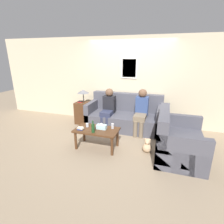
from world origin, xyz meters
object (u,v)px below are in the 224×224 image
(drinking_glass, at_px, (87,125))
(person_right, at_px, (141,110))
(couch_side, at_px, (177,141))
(teddy_bear, at_px, (147,146))
(person_left, at_px, (108,107))
(couch_main, at_px, (125,117))
(wine_bottle, at_px, (93,128))
(coffee_table, at_px, (97,132))

(drinking_glass, bearing_deg, person_right, 45.49)
(couch_side, distance_m, teddy_bear, 0.64)
(drinking_glass, bearing_deg, person_left, 82.80)
(couch_main, distance_m, couch_side, 1.84)
(wine_bottle, distance_m, person_right, 1.59)
(couch_main, height_order, wine_bottle, couch_main)
(coffee_table, bearing_deg, person_left, 95.87)
(couch_side, relative_size, person_right, 1.12)
(drinking_glass, distance_m, teddy_bear, 1.46)
(couch_main, relative_size, person_right, 1.78)
(couch_main, xyz_separation_m, person_left, (-0.45, -0.18, 0.31))
(drinking_glass, relative_size, person_left, 0.07)
(couch_side, relative_size, teddy_bear, 4.03)
(drinking_glass, bearing_deg, couch_main, 65.56)
(couch_side, distance_m, person_left, 2.13)
(coffee_table, relative_size, person_right, 0.83)
(coffee_table, distance_m, drinking_glass, 0.29)
(teddy_bear, bearing_deg, couch_main, 124.07)
(couch_main, distance_m, wine_bottle, 1.59)
(person_right, bearing_deg, wine_bottle, -121.73)
(person_left, relative_size, teddy_bear, 3.50)
(person_left, distance_m, person_right, 0.95)
(couch_main, bearing_deg, coffee_table, -103.57)
(couch_side, relative_size, wine_bottle, 4.91)
(couch_main, relative_size, teddy_bear, 6.43)
(wine_bottle, height_order, person_right, person_right)
(drinking_glass, bearing_deg, couch_side, 3.94)
(coffee_table, height_order, person_right, person_right)
(couch_main, distance_m, coffee_table, 1.40)
(couch_side, distance_m, coffee_table, 1.77)
(wine_bottle, bearing_deg, drinking_glass, 136.42)
(couch_side, bearing_deg, teddy_bear, 95.28)
(wine_bottle, height_order, drinking_glass, wine_bottle)
(person_right, bearing_deg, couch_side, -46.32)
(coffee_table, bearing_deg, person_right, 54.70)
(drinking_glass, bearing_deg, wine_bottle, -43.58)
(person_right, height_order, teddy_bear, person_right)
(couch_side, relative_size, drinking_glass, 15.38)
(wine_bottle, xyz_separation_m, drinking_glass, (-0.25, 0.24, -0.06))
(couch_side, bearing_deg, drinking_glass, 93.94)
(couch_main, bearing_deg, teddy_bear, -55.93)
(wine_bottle, xyz_separation_m, person_right, (0.83, 1.35, 0.09))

